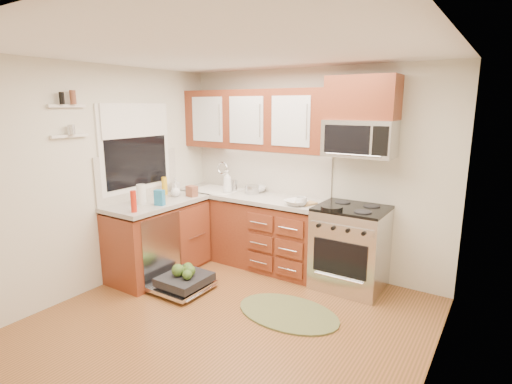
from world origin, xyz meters
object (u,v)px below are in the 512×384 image
Objects in this scene: cup at (301,202)px; upper_cabinets at (254,120)px; skillet at (332,208)px; cutting_board at (303,202)px; microwave at (360,139)px; sink at (216,199)px; bowl_b at (256,189)px; paper_towel_roll at (141,194)px; dishwasher at (182,282)px; range at (350,247)px; stock_pot at (252,189)px; rug at (288,313)px; bowl_a at (296,203)px.

upper_cabinets is at bearing 159.31° from cup.
cutting_board is at bearing 154.80° from skillet.
microwave is 3.18× the size of skillet.
sink is 0.60m from bowl_b.
bowl_b is 1.87× the size of cup.
paper_towel_roll reaches higher than sink.
dishwasher is 5.29× the size of cup.
paper_towel_roll reaches higher than range.
stock_pot is at bearing 172.74° from cutting_board.
skillet is (1.40, 0.88, 0.87)m from dishwasher.
microwave is 4.13× the size of stock_pot.
cup is (-0.40, 0.07, 0.00)m from skillet.
microwave is 2.13m from sink.
upper_cabinets is 2.43m from rug.
upper_cabinets is at bearing 16.45° from sink.
range is 1.36× the size of dishwasher.
skillet is 0.82× the size of cutting_board.
bowl_a reaches higher than range.
skillet is at bearing -18.71° from bowl_b.
rug is 2.15m from paper_towel_roll.
bowl_a is (1.55, 0.93, -0.08)m from paper_towel_roll.
microwave is 1.01m from bowl_a.
range is (1.41, -0.15, -1.40)m from upper_cabinets.
paper_towel_roll is 1.74× the size of cup.
rug is (1.26, 0.19, -0.09)m from dishwasher.
upper_cabinets is 1.68m from paper_towel_roll.
sink is at bearing -161.80° from bowl_b.
dishwasher is 0.65× the size of rug.
cup is (1.39, -0.17, 0.18)m from sink.
stock_pot reaches higher than skillet.
range is 0.88× the size of rug.
cutting_board is (0.82, -0.19, -0.94)m from upper_cabinets.
bowl_a is at bearing -24.35° from bowl_b.
rug is at bearing -66.82° from bowl_a.
range is 0.80m from bowl_a.
paper_towel_roll is at bearing -150.17° from cup.
paper_towel_roll reaches higher than dishwasher.
bowl_a is at bearing -163.54° from range.
rug is (-0.28, -1.06, -1.69)m from microwave.
bowl_a is 0.07m from cup.
microwave reaches higher than range.
bowl_a is (0.77, -0.24, -0.02)m from stock_pot.
upper_cabinets is at bearing 162.63° from skillet.
paper_towel_roll reaches higher than bowl_b.
range is at bearing 16.46° from bowl_a.
microwave reaches higher than paper_towel_roll.
sink is 1.38m from dishwasher.
paper_towel_roll reaches higher than cup.
dishwasher is 1.13m from paper_towel_roll.
stock_pot is at bearing 164.03° from cup.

